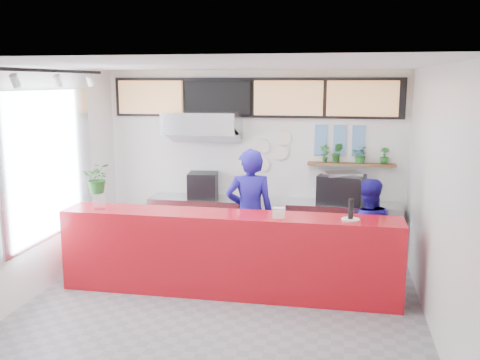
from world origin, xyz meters
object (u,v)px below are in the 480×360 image
Objects in this scene: panini_oven at (203,185)px; pepper_mill at (351,209)px; espresso_machine at (341,189)px; staff_center at (250,214)px; staff_right at (367,234)px; service_counter at (228,254)px.

panini_oven is 3.01m from pepper_mill.
staff_center reaches higher than espresso_machine.
panini_oven is 0.31× the size of staff_right.
staff_center is 1.23× the size of staff_right.
panini_oven is at bearing -61.30° from staff_center.
espresso_machine is 0.37× the size of staff_center.
espresso_machine is at bearing 93.64° from pepper_mill.
staff_center reaches higher than service_counter.
staff_center is at bearing -126.02° from espresso_machine.
pepper_mill is (1.40, -0.68, 0.30)m from staff_center.
panini_oven is 1.83× the size of pepper_mill.
staff_right is at bearing 164.81° from staff_center.
panini_oven reaches higher than service_counter.
staff_center is (-1.28, -1.15, -0.18)m from espresso_machine.
staff_right is at bearing 68.24° from pepper_mill.
staff_center is (0.99, -1.15, -0.17)m from panini_oven.
pepper_mill is at bearing -1.10° from service_counter.
pepper_mill is (1.57, -0.03, 0.69)m from service_counter.
service_counter is 2.38× the size of staff_center.
service_counter is 9.64× the size of panini_oven.
espresso_machine is (2.27, 0.00, 0.02)m from panini_oven.
service_counter is 6.39× the size of espresso_machine.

